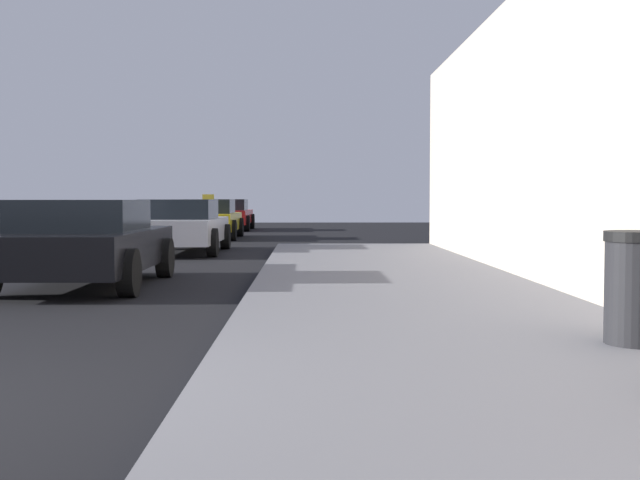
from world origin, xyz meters
The scene contains 6 objects.
sidewalk centered at (4.00, 0.00, 0.07)m, with size 4.00×32.00×0.15m, color slate.
trash_bin centered at (5.33, 1.47, 0.59)m, with size 0.55×0.55×0.88m.
car_black centered at (-0.51, 7.17, 0.65)m, with size 2.06×4.30×1.27m.
car_silver centered at (-0.25, 14.66, 0.65)m, with size 2.03×4.54×1.27m.
car_yellow centered at (-0.43, 21.79, 0.65)m, with size 1.98×4.35×1.43m.
car_red centered at (-0.56, 29.06, 0.65)m, with size 2.07×4.51×1.27m.
Camera 1 is at (2.74, -4.88, 1.28)m, focal length 46.33 mm.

